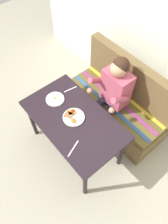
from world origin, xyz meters
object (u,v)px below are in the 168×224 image
at_px(plate_breakfast, 73,116).
at_px(fork, 70,89).
at_px(table, 74,123).
at_px(couch, 118,104).
at_px(person, 112,92).
at_px(plate_eggs, 55,99).
at_px(knife, 73,149).

xyz_separation_m(plate_breakfast, fork, (-0.34, 0.23, -0.01)).
distance_m(table, couch, 0.83).
bearing_deg(fork, person, 54.60).
bearing_deg(couch, person, -89.81).
bearing_deg(plate_eggs, table, 0.36).
height_order(table, knife, knife).
height_order(couch, plate_breakfast, couch).
relative_size(table, knife, 6.00).
xyz_separation_m(plate_breakfast, plate_eggs, (-0.33, -0.01, -0.00)).
distance_m(person, knife, 0.86).
xyz_separation_m(person, plate_breakfast, (-0.02, -0.58, 0.00)).
height_order(table, plate_breakfast, plate_breakfast).
height_order(table, plate_eggs, plate_eggs).
relative_size(plate_breakfast, plate_eggs, 1.12).
bearing_deg(couch, fork, -123.95).
relative_size(table, plate_eggs, 5.53).
bearing_deg(person, plate_eggs, -120.68).
relative_size(plate_eggs, fork, 1.28).
xyz_separation_m(couch, plate_breakfast, (-0.02, -0.76, 0.41)).
bearing_deg(person, couch, 90.19).
height_order(plate_breakfast, fork, plate_breakfast).
bearing_deg(person, fork, -135.15).
xyz_separation_m(person, fork, (-0.36, -0.36, -0.01)).
distance_m(plate_breakfast, plate_eggs, 0.33).
relative_size(table, person, 0.99).
relative_size(couch, plate_breakfast, 5.92).
relative_size(couch, fork, 8.47).
bearing_deg(knife, plate_eggs, 139.57).
distance_m(table, plate_eggs, 0.36).
relative_size(couch, person, 1.19).
xyz_separation_m(table, person, (0.00, 0.59, 0.09)).
bearing_deg(couch, table, -90.00).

